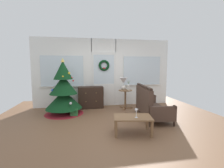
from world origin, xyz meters
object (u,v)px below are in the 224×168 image
at_px(settee_sofa, 150,105).
at_px(side_table, 125,95).
at_px(table_lamp, 123,82).
at_px(flower_vase, 129,87).
at_px(wine_glass, 136,111).
at_px(coffee_table, 133,119).
at_px(christmas_tree, 64,93).
at_px(gift_box, 74,112).
at_px(dresser_cabinet, 91,97).

xyz_separation_m(settee_sofa, side_table, (-0.45, 1.10, 0.10)).
distance_m(side_table, table_lamp, 0.48).
height_order(flower_vase, wine_glass, flower_vase).
xyz_separation_m(coffee_table, wine_glass, (0.06, -0.08, 0.20)).
xyz_separation_m(christmas_tree, coffee_table, (1.71, -1.83, -0.35)).
relative_size(settee_sofa, coffee_table, 1.79).
distance_m(christmas_tree, flower_vase, 2.20).
bearing_deg(gift_box, dresser_cabinet, 58.11).
bearing_deg(side_table, dresser_cabinet, 164.07).
height_order(dresser_cabinet, coffee_table, dresser_cabinet).
distance_m(settee_sofa, wine_glass, 1.33).
bearing_deg(side_table, christmas_tree, -172.97).
relative_size(dresser_cabinet, gift_box, 4.01).
height_order(table_lamp, wine_glass, table_lamp).
xyz_separation_m(dresser_cabinet, gift_box, (-0.55, -0.88, -0.28)).
bearing_deg(flower_vase, coffee_table, -103.26).
relative_size(table_lamp, wine_glass, 2.26).
bearing_deg(coffee_table, side_table, 79.73).
xyz_separation_m(side_table, coffee_table, (-0.38, -2.09, -0.15)).
bearing_deg(gift_box, settee_sofa, -14.24).
height_order(christmas_tree, table_lamp, christmas_tree).
xyz_separation_m(christmas_tree, wine_glass, (1.76, -1.92, -0.16)).
xyz_separation_m(christmas_tree, dresser_cabinet, (0.87, 0.60, -0.30)).
distance_m(settee_sofa, coffee_table, 1.30).
distance_m(table_lamp, gift_box, 1.99).
height_order(side_table, flower_vase, flower_vase).
distance_m(side_table, coffee_table, 2.13).
bearing_deg(gift_box, table_lamp, 18.67).
height_order(flower_vase, gift_box, flower_vase).
bearing_deg(table_lamp, settee_sofa, -65.72).
bearing_deg(settee_sofa, table_lamp, 114.28).
relative_size(dresser_cabinet, flower_vase, 2.60).
bearing_deg(settee_sofa, side_table, 112.44).
height_order(table_lamp, flower_vase, table_lamp).
relative_size(settee_sofa, side_table, 2.42).
bearing_deg(settee_sofa, dresser_cabinet, 139.10).
bearing_deg(settee_sofa, coffee_table, -129.99).
height_order(settee_sofa, wine_glass, settee_sofa).
xyz_separation_m(dresser_cabinet, table_lamp, (1.16, -0.31, 0.57)).
height_order(christmas_tree, gift_box, christmas_tree).
height_order(dresser_cabinet, wine_glass, dresser_cabinet).
bearing_deg(coffee_table, dresser_cabinet, 108.93).
height_order(settee_sofa, gift_box, settee_sofa).
bearing_deg(coffee_table, christmas_tree, 132.94).
xyz_separation_m(table_lamp, wine_glass, (-0.26, -2.21, -0.43)).
xyz_separation_m(dresser_cabinet, wine_glass, (0.89, -2.52, 0.14)).
bearing_deg(table_lamp, flower_vase, -32.01).
relative_size(side_table, wine_glass, 3.47).
xyz_separation_m(settee_sofa, table_lamp, (-0.51, 1.14, 0.58)).
bearing_deg(coffee_table, flower_vase, 76.74).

